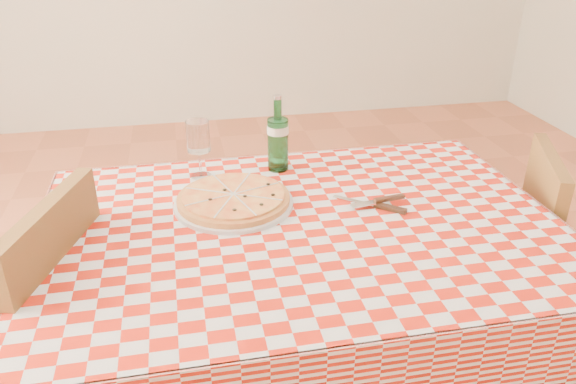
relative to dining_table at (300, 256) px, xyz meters
name	(u,v)px	position (x,y,z in m)	size (l,w,h in m)	color
dining_table	(300,256)	(0.00, 0.00, 0.00)	(1.20, 0.80, 0.75)	brown
tablecloth	(301,225)	(0.00, 0.00, 0.09)	(1.30, 0.90, 0.01)	#AF190A
chair_near	(560,263)	(0.85, 0.08, -0.18)	(0.49, 0.49, 0.83)	brown
chair_far	(36,339)	(-0.67, -0.01, -0.15)	(0.51, 0.51, 0.89)	brown
pizza_plate	(234,198)	(-0.15, 0.13, 0.12)	(0.32, 0.32, 0.04)	gold
water_bottle	(278,133)	(0.01, 0.34, 0.21)	(0.07, 0.07, 0.23)	#18602A
wine_glass	(199,150)	(-0.23, 0.33, 0.18)	(0.07, 0.07, 0.17)	white
cutlery	(375,203)	(0.21, 0.05, 0.11)	(0.22, 0.18, 0.02)	silver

